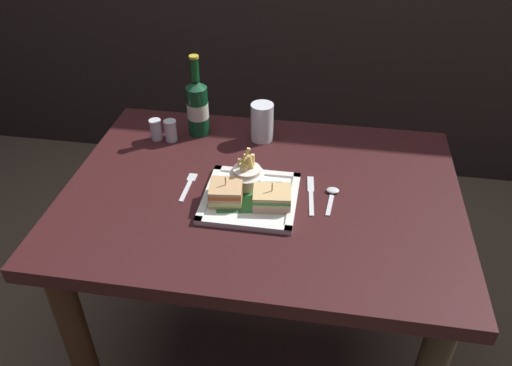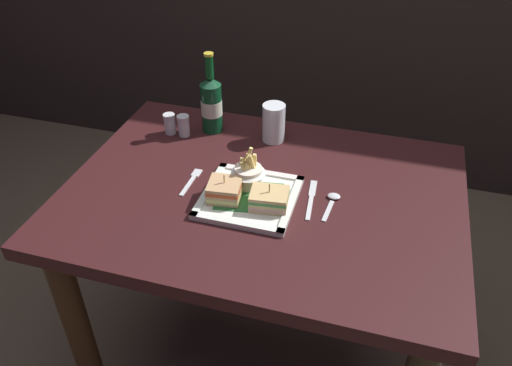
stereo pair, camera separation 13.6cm
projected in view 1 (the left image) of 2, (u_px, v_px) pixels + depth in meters
The scene contains 13 objects.
ground_plane at pixel (260, 350), 1.84m from camera, with size 6.00×6.00×0.00m, color brown.
dining_table at pixel (261, 224), 1.48m from camera, with size 1.09×0.79×0.73m.
square_plate at pixel (250, 198), 1.37m from camera, with size 0.25×0.25×0.02m.
sandwich_half_left at pixel (226, 193), 1.34m from camera, with size 0.10×0.09×0.08m.
sandwich_half_right at pixel (272, 198), 1.33m from camera, with size 0.11×0.09×0.07m.
fries_cup at pixel (247, 173), 1.39m from camera, with size 0.10×0.10×0.11m.
beer_bottle at pixel (198, 106), 1.60m from camera, with size 0.07×0.07×0.26m.
water_glass at pixel (262, 124), 1.59m from camera, with size 0.07×0.07×0.12m.
fork at pixel (188, 185), 1.42m from camera, with size 0.02×0.13×0.00m.
knife at pixel (311, 193), 1.39m from camera, with size 0.03×0.17×0.00m.
spoon at pixel (332, 194), 1.38m from camera, with size 0.03×0.12×0.01m.
salt_shaker at pixel (156, 131), 1.61m from camera, with size 0.04×0.04×0.07m.
pepper_shaker at pixel (171, 132), 1.60m from camera, with size 0.04×0.04×0.07m.
Camera 1 is at (0.16, -1.11, 1.58)m, focal length 35.60 mm.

